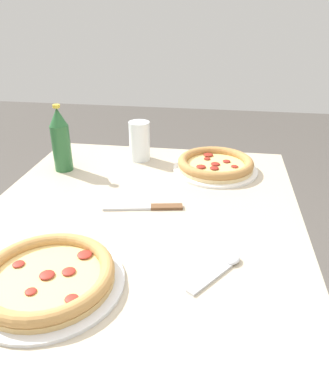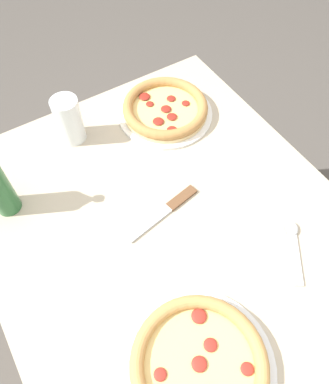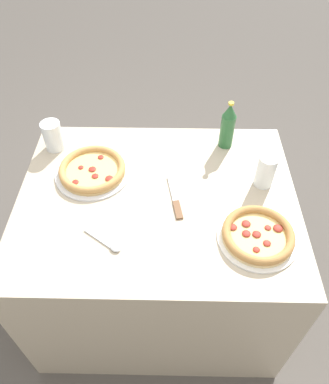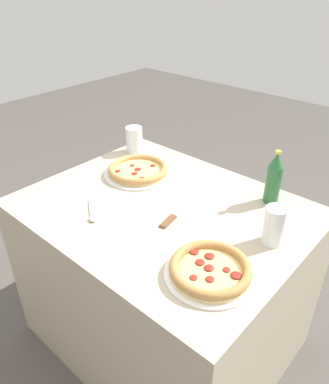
{
  "view_description": "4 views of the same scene",
  "coord_description": "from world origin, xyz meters",
  "px_view_note": "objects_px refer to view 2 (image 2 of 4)",
  "views": [
    {
      "loc": [
        0.8,
        0.19,
        1.25
      ],
      "look_at": [
        -0.08,
        0.06,
        0.79
      ],
      "focal_mm": 35.0,
      "sensor_mm": 36.0,
      "label": 1
    },
    {
      "loc": [
        0.33,
        -0.24,
        1.54
      ],
      "look_at": [
        -0.08,
        0.02,
        0.81
      ],
      "focal_mm": 35.0,
      "sensor_mm": 36.0,
      "label": 2
    },
    {
      "loc": [
        -0.05,
        0.95,
        1.81
      ],
      "look_at": [
        -0.03,
        0.05,
        0.83
      ],
      "focal_mm": 35.0,
      "sensor_mm": 36.0,
      "label": 3
    },
    {
      "loc": [
        -0.81,
        0.9,
        1.54
      ],
      "look_at": [
        -0.01,
        0.01,
        0.82
      ],
      "focal_mm": 35.0,
      "sensor_mm": 36.0,
      "label": 4
    }
  ],
  "objects_px": {
    "pizza_pepperoni": "(199,365)",
    "spoon": "(293,243)",
    "knife": "(166,210)",
    "pizza_salami": "(165,109)",
    "glass_iced_tea": "(69,121)"
  },
  "relations": [
    {
      "from": "glass_iced_tea",
      "to": "knife",
      "type": "relative_size",
      "value": 0.63
    },
    {
      "from": "pizza_pepperoni",
      "to": "spoon",
      "type": "distance_m",
      "value": 0.36
    },
    {
      "from": "pizza_pepperoni",
      "to": "spoon",
      "type": "xyz_separation_m",
      "value": [
        -0.1,
        0.34,
        -0.02
      ]
    },
    {
      "from": "pizza_pepperoni",
      "to": "pizza_salami",
      "type": "distance_m",
      "value": 0.69
    },
    {
      "from": "glass_iced_tea",
      "to": "spoon",
      "type": "distance_m",
      "value": 0.65
    },
    {
      "from": "knife",
      "to": "spoon",
      "type": "distance_m",
      "value": 0.31
    },
    {
      "from": "pizza_pepperoni",
      "to": "spoon",
      "type": "bearing_deg",
      "value": 106.38
    },
    {
      "from": "pizza_pepperoni",
      "to": "knife",
      "type": "height_order",
      "value": "pizza_pepperoni"
    },
    {
      "from": "pizza_pepperoni",
      "to": "glass_iced_tea",
      "type": "relative_size",
      "value": 2.23
    },
    {
      "from": "pizza_salami",
      "to": "glass_iced_tea",
      "type": "bearing_deg",
      "value": -102.85
    },
    {
      "from": "knife",
      "to": "pizza_pepperoni",
      "type": "bearing_deg",
      "value": -21.87
    },
    {
      "from": "spoon",
      "to": "glass_iced_tea",
      "type": "bearing_deg",
      "value": -152.7
    },
    {
      "from": "glass_iced_tea",
      "to": "pizza_pepperoni",
      "type": "bearing_deg",
      "value": -3.5
    },
    {
      "from": "pizza_pepperoni",
      "to": "knife",
      "type": "distance_m",
      "value": 0.36
    },
    {
      "from": "glass_iced_tea",
      "to": "knife",
      "type": "height_order",
      "value": "glass_iced_tea"
    }
  ]
}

